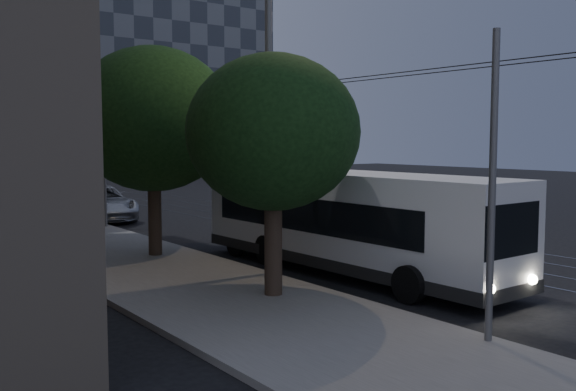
# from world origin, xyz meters

# --- Properties ---
(ground) EXTENTS (120.00, 120.00, 0.00)m
(ground) POSITION_xyz_m (0.00, 0.00, 0.00)
(ground) COLOR black
(ground) RESTS_ON ground
(sidewalk) EXTENTS (5.00, 90.00, 0.15)m
(sidewalk) POSITION_xyz_m (-7.50, 20.00, 0.07)
(sidewalk) COLOR gray
(sidewalk) RESTS_ON ground
(tram_rails) EXTENTS (4.52, 90.00, 0.02)m
(tram_rails) POSITION_xyz_m (2.50, 20.00, 0.01)
(tram_rails) COLOR #9A9BA2
(tram_rails) RESTS_ON ground
(overhead_wires) EXTENTS (2.23, 90.00, 6.00)m
(overhead_wires) POSITION_xyz_m (-4.97, 20.00, 3.47)
(overhead_wires) COLOR black
(overhead_wires) RESTS_ON ground
(building_distant_right) EXTENTS (22.00, 18.00, 24.00)m
(building_distant_right) POSITION_xyz_m (18.00, 55.00, 12.00)
(building_distant_right) COLOR #3A404A
(building_distant_right) RESTS_ON ground
(trolleybus) EXTENTS (2.73, 11.73, 5.63)m
(trolleybus) POSITION_xyz_m (-2.90, -3.03, 1.61)
(trolleybus) COLOR silver
(trolleybus) RESTS_ON ground
(pickup_silver) EXTENTS (3.57, 6.34, 1.67)m
(pickup_silver) POSITION_xyz_m (-4.30, 13.50, 0.84)
(pickup_silver) COLOR #B9BCC1
(pickup_silver) RESTS_ON ground
(car_white_a) EXTENTS (2.96, 4.52, 1.43)m
(car_white_a) POSITION_xyz_m (-2.87, 18.86, 0.72)
(car_white_a) COLOR silver
(car_white_a) RESTS_ON ground
(car_white_b) EXTENTS (1.98, 4.43, 1.26)m
(car_white_b) POSITION_xyz_m (-4.30, 21.98, 0.63)
(car_white_b) COLOR #AEAEB2
(car_white_b) RESTS_ON ground
(car_white_c) EXTENTS (2.91, 4.24, 1.32)m
(car_white_c) POSITION_xyz_m (-4.30, 24.50, 0.66)
(car_white_c) COLOR #AFB0B4
(car_white_c) RESTS_ON ground
(car_white_d) EXTENTS (2.72, 4.38, 1.39)m
(car_white_d) POSITION_xyz_m (-2.70, 31.17, 0.70)
(car_white_d) COLOR #B7B6BB
(car_white_d) RESTS_ON ground
(tree_0) EXTENTS (4.24, 4.24, 6.05)m
(tree_0) POSITION_xyz_m (-6.50, -4.58, 4.13)
(tree_0) COLOR #30251A
(tree_0) RESTS_ON ground
(tree_1) EXTENTS (5.27, 5.27, 7.01)m
(tree_1) POSITION_xyz_m (-6.50, 2.26, 4.62)
(tree_1) COLOR #30251A
(tree_1) RESTS_ON ground
(tree_2) EXTENTS (4.35, 4.35, 6.01)m
(tree_2) POSITION_xyz_m (-6.50, 12.43, 4.03)
(tree_2) COLOR #30251A
(tree_2) RESTS_ON ground
(tree_3) EXTENTS (4.01, 4.01, 6.07)m
(tree_3) POSITION_xyz_m (-6.50, 17.22, 4.24)
(tree_3) COLOR #30251A
(tree_3) RESTS_ON ground
(streetlamp_near) EXTENTS (2.69, 0.44, 11.29)m
(streetlamp_near) POSITION_xyz_m (-4.77, -2.51, 6.72)
(streetlamp_near) COLOR slate
(streetlamp_near) RESTS_ON ground
(streetlamp_far) EXTENTS (2.40, 0.44, 9.92)m
(streetlamp_far) POSITION_xyz_m (-5.39, 22.96, 5.98)
(streetlamp_far) COLOR slate
(streetlamp_far) RESTS_ON ground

